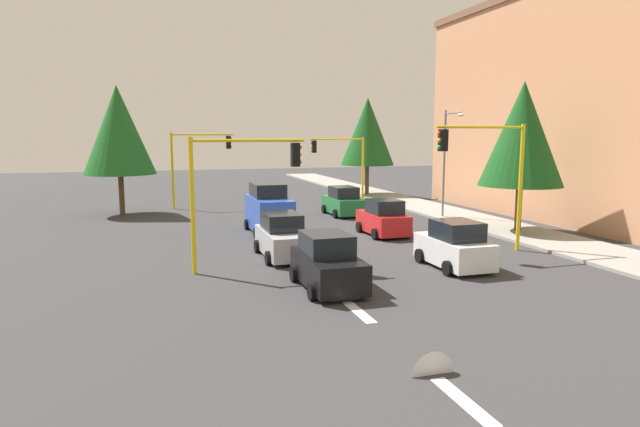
% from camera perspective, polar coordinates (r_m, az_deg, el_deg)
% --- Properties ---
extents(ground_plane, '(120.00, 120.00, 0.00)m').
position_cam_1_polar(ground_plane, '(29.49, 0.86, -2.44)').
color(ground_plane, '#353538').
extents(sidewalk_kerb, '(80.00, 4.00, 0.15)m').
position_cam_1_polar(sidewalk_kerb, '(38.31, 13.60, -0.08)').
color(sidewalk_kerb, gray).
rests_on(sidewalk_kerb, ground).
extents(lane_arrow_near, '(2.40, 1.10, 1.10)m').
position_cam_1_polar(lane_arrow_near, '(17.96, 3.12, -9.43)').
color(lane_arrow_near, silver).
rests_on(lane_arrow_near, ground).
extents(lane_arrow_mid, '(2.40, 1.10, 1.10)m').
position_cam_1_polar(lane_arrow_mid, '(12.88, 12.81, -16.98)').
color(lane_arrow_mid, silver).
rests_on(lane_arrow_mid, ground).
extents(apartment_block, '(22.30, 9.30, 14.71)m').
position_cam_1_polar(apartment_block, '(41.32, 24.95, 10.12)').
color(apartment_block, tan).
rests_on(apartment_block, ground).
extents(traffic_signal_far_left, '(0.36, 4.59, 5.25)m').
position_cam_1_polar(traffic_signal_far_left, '(44.08, 2.22, 5.98)').
color(traffic_signal_far_left, yellow).
rests_on(traffic_signal_far_left, ground).
extents(traffic_signal_near_left, '(0.36, 4.59, 5.94)m').
position_cam_1_polar(traffic_signal_near_left, '(26.12, 17.19, 5.08)').
color(traffic_signal_near_left, yellow).
rests_on(traffic_signal_near_left, ground).
extents(traffic_signal_far_right, '(0.36, 4.59, 5.62)m').
position_cam_1_polar(traffic_signal_far_right, '(41.72, -12.69, 5.99)').
color(traffic_signal_far_right, yellow).
rests_on(traffic_signal_far_right, ground).
extents(traffic_signal_near_right, '(0.36, 4.59, 5.38)m').
position_cam_1_polar(traffic_signal_near_right, '(21.88, -8.41, 3.86)').
color(traffic_signal_near_right, yellow).
rests_on(traffic_signal_near_right, ground).
extents(street_lamp_curbside, '(2.15, 0.28, 7.00)m').
position_cam_1_polar(street_lamp_curbside, '(36.09, 13.17, 6.25)').
color(street_lamp_curbside, slate).
rests_on(street_lamp_curbside, ground).
extents(tree_roadside_far, '(4.75, 4.75, 8.70)m').
position_cam_1_polar(tree_roadside_far, '(49.16, 4.98, 8.50)').
color(tree_roadside_far, brown).
rests_on(tree_roadside_far, ground).
extents(tree_roadside_near, '(4.56, 4.56, 8.34)m').
position_cam_1_polar(tree_roadside_near, '(32.12, 20.34, 7.77)').
color(tree_roadside_near, brown).
rests_on(tree_roadside_near, ground).
extents(tree_opposite_side, '(4.77, 4.77, 8.75)m').
position_cam_1_polar(tree_opposite_side, '(39.62, -20.30, 8.15)').
color(tree_opposite_side, brown).
rests_on(tree_opposite_side, ground).
extents(delivery_van_blue, '(4.80, 2.22, 2.77)m').
position_cam_1_polar(delivery_van_blue, '(30.57, -5.38, 0.34)').
color(delivery_van_blue, blue).
rests_on(delivery_van_blue, ground).
extents(car_red, '(3.68, 2.09, 1.98)m').
position_cam_1_polar(car_red, '(30.03, 6.61, -0.56)').
color(car_red, red).
rests_on(car_red, ground).
extents(car_black, '(3.93, 2.10, 1.98)m').
position_cam_1_polar(car_black, '(19.56, 0.80, -5.24)').
color(car_black, black).
rests_on(car_black, ground).
extents(car_white, '(3.75, 2.11, 1.98)m').
position_cam_1_polar(car_white, '(23.21, 13.85, -3.34)').
color(car_white, white).
rests_on(car_white, ground).
extents(car_green, '(3.99, 2.09, 1.98)m').
position_cam_1_polar(car_green, '(37.29, 2.40, 1.20)').
color(car_green, '#1E7238').
rests_on(car_green, ground).
extents(car_silver, '(4.18, 2.08, 1.98)m').
position_cam_1_polar(car_silver, '(24.54, -3.93, -2.49)').
color(car_silver, '#B2B5BA').
rests_on(car_silver, ground).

